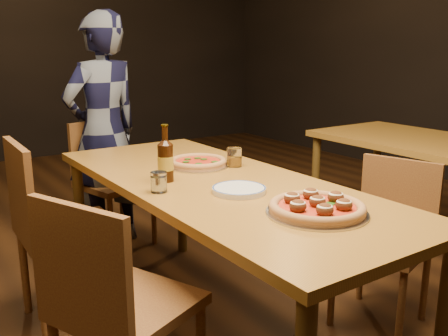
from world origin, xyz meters
TOP-DOWN VIEW (x-y plane):
  - ground at (0.00, 0.00)m, footprint 9.00×9.00m
  - table_main at (0.00, 0.00)m, footprint 0.80×2.00m
  - chair_main_nw at (-0.58, -0.30)m, footprint 0.56×0.56m
  - chair_main_sw at (-0.53, 0.50)m, footprint 0.46×0.46m
  - chair_main_e at (0.69, -0.39)m, footprint 0.49×0.49m
  - chair_end at (0.02, 1.29)m, footprint 0.50×0.50m
  - pizza_meatball at (0.04, -0.58)m, footprint 0.37×0.37m
  - pizza_margherita at (0.07, 0.29)m, footprint 0.31×0.31m
  - plate_stack at (-0.03, -0.20)m, footprint 0.22×0.22m
  - beer_bottle at (-0.20, 0.13)m, footprint 0.07×0.07m
  - water_glass at (-0.30, -0.01)m, footprint 0.07×0.07m
  - amber_glass at (0.22, 0.19)m, footprint 0.08×0.08m
  - diner at (-0.01, 1.35)m, footprint 0.64×0.50m

SIDE VIEW (x-z plane):
  - ground at x=0.00m, z-range 0.00..0.00m
  - chair_main_e at x=0.69m, z-range 0.00..0.84m
  - chair_end at x=0.02m, z-range 0.00..0.89m
  - chair_main_nw at x=-0.58m, z-range 0.00..0.92m
  - chair_main_sw at x=-0.53m, z-range 0.00..0.97m
  - table_main at x=0.00m, z-range 0.30..1.05m
  - plate_stack at x=-0.03m, z-range 0.75..0.77m
  - pizza_margherita at x=0.07m, z-range 0.75..0.79m
  - pizza_meatball at x=0.04m, z-range 0.74..0.81m
  - diner at x=-0.01m, z-range 0.00..1.57m
  - water_glass at x=-0.30m, z-range 0.75..0.84m
  - amber_glass at x=0.22m, z-range 0.75..0.84m
  - beer_bottle at x=-0.20m, z-range 0.71..0.97m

